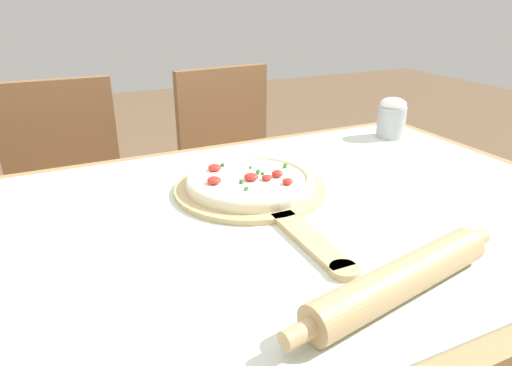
{
  "coord_description": "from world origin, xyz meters",
  "views": [
    {
      "loc": [
        -0.36,
        -0.74,
        1.16
      ],
      "look_at": [
        0.03,
        0.09,
        0.77
      ],
      "focal_mm": 32.0,
      "sensor_mm": 36.0,
      "label": 1
    }
  ],
  "objects_px": {
    "chair_right": "(234,167)",
    "rolling_pin": "(401,279)",
    "pizza": "(250,180)",
    "pizza_peel": "(255,192)",
    "flour_cup": "(392,117)",
    "chair_left": "(69,194)"
  },
  "relations": [
    {
      "from": "chair_right",
      "to": "rolling_pin",
      "type": "bearing_deg",
      "value": -105.39
    },
    {
      "from": "pizza",
      "to": "chair_right",
      "type": "distance_m",
      "value": 0.79
    },
    {
      "from": "rolling_pin",
      "to": "pizza_peel",
      "type": "bearing_deg",
      "value": 95.37
    },
    {
      "from": "pizza_peel",
      "to": "flour_cup",
      "type": "height_order",
      "value": "flour_cup"
    },
    {
      "from": "pizza",
      "to": "chair_right",
      "type": "xyz_separation_m",
      "value": [
        0.25,
        0.7,
        -0.25
      ]
    },
    {
      "from": "pizza",
      "to": "rolling_pin",
      "type": "height_order",
      "value": "rolling_pin"
    },
    {
      "from": "pizza_peel",
      "to": "chair_left",
      "type": "xyz_separation_m",
      "value": [
        -0.36,
        0.73,
        -0.23
      ]
    },
    {
      "from": "pizza",
      "to": "chair_left",
      "type": "bearing_deg",
      "value": 117.4
    },
    {
      "from": "rolling_pin",
      "to": "chair_right",
      "type": "xyz_separation_m",
      "value": [
        0.21,
        1.14,
        -0.26
      ]
    },
    {
      "from": "chair_left",
      "to": "chair_right",
      "type": "xyz_separation_m",
      "value": [
        0.61,
        -0.0,
        0.0
      ]
    },
    {
      "from": "flour_cup",
      "to": "chair_left",
      "type": "bearing_deg",
      "value": 150.89
    },
    {
      "from": "pizza_peel",
      "to": "rolling_pin",
      "type": "height_order",
      "value": "rolling_pin"
    },
    {
      "from": "rolling_pin",
      "to": "flour_cup",
      "type": "bearing_deg",
      "value": 50.68
    },
    {
      "from": "chair_right",
      "to": "flour_cup",
      "type": "xyz_separation_m",
      "value": [
        0.31,
        -0.51,
        0.29
      ]
    },
    {
      "from": "pizza",
      "to": "flour_cup",
      "type": "distance_m",
      "value": 0.59
    },
    {
      "from": "chair_right",
      "to": "pizza_peel",
      "type": "bearing_deg",
      "value": -113.86
    },
    {
      "from": "pizza",
      "to": "chair_left",
      "type": "relative_size",
      "value": 0.32
    },
    {
      "from": "rolling_pin",
      "to": "chair_left",
      "type": "bearing_deg",
      "value": 109.41
    },
    {
      "from": "pizza_peel",
      "to": "pizza",
      "type": "relative_size",
      "value": 1.94
    },
    {
      "from": "pizza_peel",
      "to": "chair_right",
      "type": "bearing_deg",
      "value": 71.16
    },
    {
      "from": "rolling_pin",
      "to": "flour_cup",
      "type": "xyz_separation_m",
      "value": [
        0.52,
        0.63,
        0.03
      ]
    },
    {
      "from": "pizza_peel",
      "to": "chair_right",
      "type": "relative_size",
      "value": 0.63
    }
  ]
}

